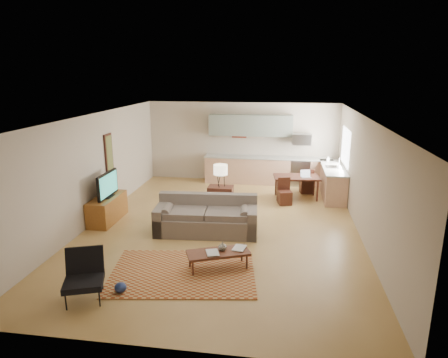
% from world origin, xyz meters
% --- Properties ---
extents(room, '(9.00, 9.00, 9.00)m').
position_xyz_m(room, '(0.00, 0.00, 1.35)').
color(room, '#A27B40').
rests_on(room, ground).
extents(kitchen_counter_back, '(4.26, 0.64, 0.92)m').
position_xyz_m(kitchen_counter_back, '(0.90, 4.18, 0.46)').
color(kitchen_counter_back, tan).
rests_on(kitchen_counter_back, ground).
extents(kitchen_counter_right, '(0.64, 2.26, 0.92)m').
position_xyz_m(kitchen_counter_right, '(2.93, 3.00, 0.46)').
color(kitchen_counter_right, tan).
rests_on(kitchen_counter_right, ground).
extents(kitchen_range, '(0.62, 0.62, 0.90)m').
position_xyz_m(kitchen_range, '(2.00, 4.18, 0.45)').
color(kitchen_range, '#A5A8AD').
rests_on(kitchen_range, ground).
extents(kitchen_microwave, '(0.62, 0.40, 0.35)m').
position_xyz_m(kitchen_microwave, '(2.00, 4.20, 1.55)').
color(kitchen_microwave, '#A5A8AD').
rests_on(kitchen_microwave, room).
extents(upper_cabinets, '(2.80, 0.34, 0.70)m').
position_xyz_m(upper_cabinets, '(0.30, 4.33, 1.95)').
color(upper_cabinets, gray).
rests_on(upper_cabinets, room).
extents(window_right, '(0.02, 1.40, 1.05)m').
position_xyz_m(window_right, '(3.23, 3.00, 1.55)').
color(window_right, white).
rests_on(window_right, room).
extents(wall_art_left, '(0.06, 0.42, 1.10)m').
position_xyz_m(wall_art_left, '(-3.21, 0.90, 1.55)').
color(wall_art_left, olive).
rests_on(wall_art_left, room).
extents(triptych, '(1.70, 0.04, 0.50)m').
position_xyz_m(triptych, '(-0.10, 4.47, 1.75)').
color(triptych, beige).
rests_on(triptych, room).
extents(rug, '(2.93, 2.23, 0.02)m').
position_xyz_m(rug, '(-0.39, -2.37, 0.01)').
color(rug, '#8F3617').
rests_on(rug, floor).
extents(sofa, '(2.54, 1.24, 0.86)m').
position_xyz_m(sofa, '(-0.32, -0.38, 0.43)').
color(sofa, '#665A52').
rests_on(sofa, floor).
extents(coffee_table, '(1.29, 0.90, 0.36)m').
position_xyz_m(coffee_table, '(0.25, -2.11, 0.18)').
color(coffee_table, '#4A2416').
rests_on(coffee_table, floor).
extents(book_a, '(0.42, 0.45, 0.03)m').
position_xyz_m(book_a, '(0.05, -2.24, 0.37)').
color(book_a, maroon).
rests_on(book_a, coffee_table).
extents(book_b, '(0.34, 0.39, 0.02)m').
position_xyz_m(book_b, '(0.52, -1.89, 0.37)').
color(book_b, navy).
rests_on(book_b, coffee_table).
extents(vase, '(0.19, 0.19, 0.17)m').
position_xyz_m(vase, '(0.32, -2.03, 0.44)').
color(vase, black).
rests_on(vase, coffee_table).
extents(armchair, '(0.93, 0.93, 0.83)m').
position_xyz_m(armchair, '(-1.77, -3.51, 0.41)').
color(armchair, black).
rests_on(armchair, floor).
extents(tv_credenza, '(0.53, 1.38, 0.64)m').
position_xyz_m(tv_credenza, '(-2.96, 0.02, 0.32)').
color(tv_credenza, brown).
rests_on(tv_credenza, floor).
extents(tv, '(0.11, 1.06, 0.64)m').
position_xyz_m(tv, '(-2.91, 0.02, 0.95)').
color(tv, black).
rests_on(tv, tv_credenza).
extents(console_table, '(0.66, 0.44, 0.76)m').
position_xyz_m(console_table, '(-0.19, 0.96, 0.38)').
color(console_table, '#381A12').
rests_on(console_table, floor).
extents(table_lamp, '(0.38, 0.38, 0.61)m').
position_xyz_m(table_lamp, '(-0.19, 0.96, 1.07)').
color(table_lamp, beige).
rests_on(table_lamp, console_table).
extents(dining_table, '(1.42, 0.92, 0.68)m').
position_xyz_m(dining_table, '(1.84, 2.65, 0.34)').
color(dining_table, '#381A12').
rests_on(dining_table, floor).
extents(dining_chair_near, '(0.44, 0.45, 0.76)m').
position_xyz_m(dining_chair_near, '(1.51, 2.03, 0.38)').
color(dining_chair_near, '#381A12').
rests_on(dining_chair_near, floor).
extents(dining_chair_far, '(0.44, 0.45, 0.79)m').
position_xyz_m(dining_chair_far, '(2.17, 3.28, 0.40)').
color(dining_chair_far, '#381A12').
rests_on(dining_chair_far, floor).
extents(laptop, '(0.33, 0.28, 0.21)m').
position_xyz_m(laptop, '(2.11, 2.57, 0.79)').
color(laptop, '#A5A8AD').
rests_on(laptop, dining_table).
extents(soap_bottle, '(0.10, 0.10, 0.19)m').
position_xyz_m(soap_bottle, '(2.83, 3.74, 1.02)').
color(soap_bottle, beige).
rests_on(soap_bottle, kitchen_counter_right).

